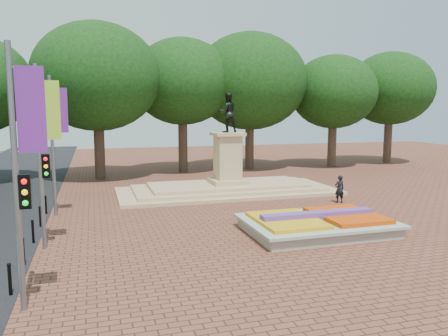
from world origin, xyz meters
name	(u,v)px	position (x,y,z in m)	size (l,w,h in m)	color
ground	(277,223)	(0.00, 0.00, 0.00)	(90.00, 90.00, 0.00)	brown
flower_bed	(318,224)	(1.03, -2.00, 0.38)	(6.30, 4.30, 0.91)	gray
monument	(228,179)	(0.00, 8.00, 0.88)	(14.00, 6.00, 6.40)	tan
tree_row_back	(219,94)	(2.33, 18.00, 6.67)	(44.80, 8.80, 10.43)	#3C2A21
banner_poles	(42,149)	(-10.08, -1.31, 3.88)	(0.88, 11.17, 7.00)	slate
bollard_row	(28,240)	(-10.70, -1.50, 0.53)	(0.12, 13.12, 0.98)	black
pedestrian	(339,189)	(5.24, 3.14, 0.80)	(0.58, 0.38, 1.60)	black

